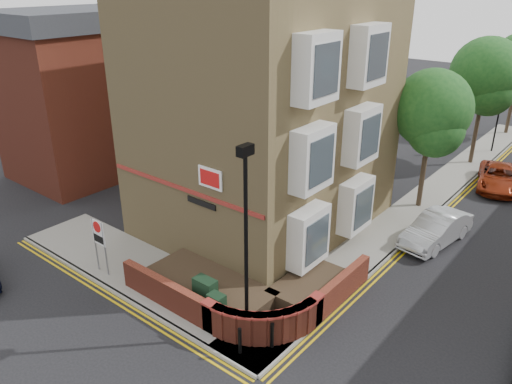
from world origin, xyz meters
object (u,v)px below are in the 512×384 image
object	(u,v)px
zone_sign	(99,237)
silver_car_near	(436,229)
utility_cabinet_large	(205,294)
lamppost	(246,245)

from	to	relation	value
zone_sign	silver_car_near	bearing A→B (deg)	49.42
utility_cabinet_large	zone_sign	xyz separation A→B (m)	(-4.70, -0.80, 0.92)
lamppost	utility_cabinet_large	world-z (taller)	lamppost
lamppost	silver_car_near	world-z (taller)	lamppost
lamppost	zone_sign	xyz separation A→B (m)	(-6.60, -0.70, -1.70)
lamppost	zone_sign	world-z (taller)	lamppost
utility_cabinet_large	silver_car_near	xyz separation A→B (m)	(4.27, 9.66, -0.06)
zone_sign	silver_car_near	xyz separation A→B (m)	(8.97, 10.47, -0.99)
zone_sign	utility_cabinet_large	bearing A→B (deg)	9.69
utility_cabinet_large	zone_sign	world-z (taller)	zone_sign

